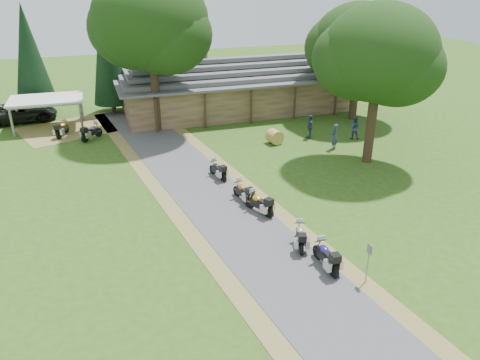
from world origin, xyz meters
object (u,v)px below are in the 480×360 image
object	(u,v)px
motorcycle_row_a	(326,255)
motorcycle_carport_a	(62,128)
motorcycle_row_e	(218,169)
carport	(48,113)
lodge	(235,84)
hay_bale	(275,137)
motorcycle_row_b	(300,235)
car_dark_suv	(20,108)
motorcycle_row_c	(259,202)
motorcycle_carport_b	(91,131)
motorcycle_row_d	(243,191)

from	to	relation	value
motorcycle_row_a	motorcycle_carport_a	size ratio (longest dim) A/B	0.99
motorcycle_row_e	carport	bearing A→B (deg)	22.51
lodge	hay_bale	size ratio (longest dim) A/B	20.16
motorcycle_row_b	motorcycle_carport_a	xyz separation A→B (m)	(-10.93, 20.60, 0.05)
car_dark_suv	motorcycle_row_a	xyz separation A→B (m)	(14.66, -27.67, -0.58)
carport	car_dark_suv	xyz separation A→B (m)	(-2.40, 2.52, -0.02)
motorcycle_row_a	motorcycle_row_e	size ratio (longest dim) A/B	1.09
motorcycle_carport_a	motorcycle_row_c	bearing A→B (deg)	-127.05
motorcycle_carport_b	hay_bale	bearing A→B (deg)	-68.14
motorcycle_carport_b	hay_bale	size ratio (longest dim) A/B	1.83
motorcycle_row_c	motorcycle_carport_a	size ratio (longest dim) A/B	0.97
lodge	motorcycle_carport_b	bearing A→B (deg)	-161.11
motorcycle_row_a	motorcycle_row_b	world-z (taller)	motorcycle_row_a
car_dark_suv	motorcycle_carport_a	size ratio (longest dim) A/B	3.34
lodge	motorcycle_row_e	bearing A→B (deg)	-111.75
carport	motorcycle_row_e	xyz separation A→B (m)	(10.42, -14.28, -0.65)
motorcycle_row_b	motorcycle_row_e	distance (m)	9.05
motorcycle_row_c	hay_bale	xyz separation A→B (m)	(4.98, 9.98, -0.10)
motorcycle_row_b	motorcycle_carport_b	size ratio (longest dim) A/B	0.91
carport	hay_bale	size ratio (longest dim) A/B	5.41
motorcycle_row_b	motorcycle_row_c	xyz separation A→B (m)	(-0.68, 3.74, 0.03)
car_dark_suv	motorcycle_carport_b	bearing A→B (deg)	-146.82
motorcycle_row_e	hay_bale	xyz separation A→B (m)	(5.82, 4.80, -0.07)
motorcycle_row_e	motorcycle_carport_b	world-z (taller)	motorcycle_carport_b
motorcycle_row_d	motorcycle_row_e	size ratio (longest dim) A/B	1.04
carport	motorcycle_row_a	xyz separation A→B (m)	(12.26, -25.15, -0.59)
lodge	motorcycle_row_c	bearing A→B (deg)	-104.14
carport	lodge	bearing A→B (deg)	2.54
car_dark_suv	motorcycle_row_b	distance (m)	29.46
car_dark_suv	motorcycle_carport_a	xyz separation A→B (m)	(3.41, -5.13, -0.57)
lodge	motorcycle_row_a	bearing A→B (deg)	-98.87
motorcycle_row_c	motorcycle_carport_a	world-z (taller)	motorcycle_carport_a
carport	car_dark_suv	world-z (taller)	carport
car_dark_suv	hay_bale	world-z (taller)	car_dark_suv
lodge	motorcycle_row_a	world-z (taller)	lodge
motorcycle_row_d	motorcycle_carport_b	size ratio (longest dim) A/B	0.93
car_dark_suv	motorcycle_row_e	xyz separation A→B (m)	(12.82, -16.81, -0.63)
motorcycle_row_a	motorcycle_row_b	distance (m)	1.97
motorcycle_carport_a	hay_bale	distance (m)	16.71
carport	motorcycle_row_b	bearing A→B (deg)	-61.28
car_dark_suv	motorcycle_row_b	world-z (taller)	car_dark_suv
lodge	motorcycle_row_e	size ratio (longest dim) A/B	12.27
lodge	motorcycle_row_d	size ratio (longest dim) A/B	11.78
hay_bale	carport	bearing A→B (deg)	149.70
motorcycle_row_c	motorcycle_carport_b	distance (m)	17.29
motorcycle_row_a	hay_bale	distance (m)	16.16
motorcycle_row_b	motorcycle_row_c	bearing A→B (deg)	29.27
motorcycle_row_b	motorcycle_row_c	distance (m)	3.81
motorcycle_row_d	hay_bale	bearing A→B (deg)	-45.10
lodge	hay_bale	world-z (taller)	lodge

